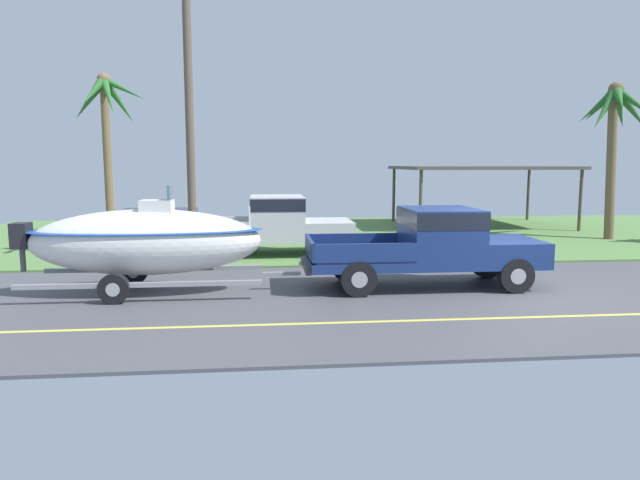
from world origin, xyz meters
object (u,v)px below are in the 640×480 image
at_px(pickup_truck_towing, 438,243).
at_px(parked_sedan_near, 164,230).
at_px(palm_tree_near_right, 615,120).
at_px(carport_awning, 481,169).
at_px(parked_pickup_background, 276,223).
at_px(utility_pole, 189,103).
at_px(boat_on_trailer, 146,241).
at_px(palm_tree_near_left, 106,113).

distance_m(pickup_truck_towing, parked_sedan_near, 10.07).
bearing_deg(palm_tree_near_right, carport_awning, 123.45).
distance_m(parked_pickup_background, parked_sedan_near, 4.17).
distance_m(pickup_truck_towing, utility_pole, 8.19).
bearing_deg(pickup_truck_towing, parked_sedan_near, 137.97).
bearing_deg(boat_on_trailer, pickup_truck_towing, -0.00).
bearing_deg(palm_tree_near_left, boat_on_trailer, -72.22).
bearing_deg(palm_tree_near_left, palm_tree_near_right, -8.76).
distance_m(boat_on_trailer, palm_tree_near_left, 11.66).
height_order(palm_tree_near_right, utility_pole, utility_pole).
bearing_deg(carport_awning, boat_on_trailer, -135.43).
height_order(pickup_truck_towing, parked_sedan_near, pickup_truck_towing).
distance_m(parked_sedan_near, palm_tree_near_left, 6.26).
height_order(parked_pickup_background, carport_awning, carport_awning).
height_order(boat_on_trailer, palm_tree_near_left, palm_tree_near_left).
distance_m(palm_tree_near_left, utility_pole, 7.68).
distance_m(palm_tree_near_left, palm_tree_near_right, 19.47).
distance_m(carport_awning, utility_pole, 14.86).
xyz_separation_m(pickup_truck_towing, carport_awning, (5.85, 12.45, 1.63)).
distance_m(pickup_truck_towing, parked_pickup_background, 6.22).
distance_m(parked_pickup_background, palm_tree_near_left, 9.32).
xyz_separation_m(parked_sedan_near, utility_pole, (1.29, -2.78, 3.98)).
relative_size(carport_awning, palm_tree_near_right, 1.26).
relative_size(parked_pickup_background, palm_tree_near_right, 0.96).
xyz_separation_m(pickup_truck_towing, palm_tree_near_left, (-10.16, 10.53, 3.83)).
bearing_deg(parked_pickup_background, utility_pole, -157.47).
relative_size(palm_tree_near_right, utility_pole, 0.66).
bearing_deg(pickup_truck_towing, utility_pole, 147.41).
height_order(parked_pickup_background, palm_tree_near_right, palm_tree_near_right).
distance_m(pickup_truck_towing, palm_tree_near_right, 12.32).
height_order(carport_awning, utility_pole, utility_pole).
bearing_deg(boat_on_trailer, carport_awning, 44.57).
xyz_separation_m(boat_on_trailer, parked_sedan_near, (-0.69, 6.74, -0.51)).
height_order(palm_tree_near_left, utility_pole, utility_pole).
height_order(parked_pickup_background, palm_tree_near_left, palm_tree_near_left).
distance_m(boat_on_trailer, parked_pickup_background, 5.86).
height_order(parked_pickup_background, utility_pole, utility_pole).
relative_size(carport_awning, utility_pole, 0.83).
distance_m(boat_on_trailer, palm_tree_near_right, 17.89).
distance_m(boat_on_trailer, utility_pole, 5.30).
bearing_deg(palm_tree_near_right, utility_pole, -166.71).
xyz_separation_m(parked_pickup_background, parked_sedan_near, (-3.76, 1.75, -0.38)).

